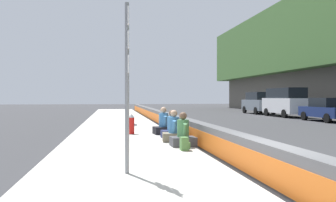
% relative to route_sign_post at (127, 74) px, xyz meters
% --- Properties ---
extents(ground_plane, '(160.00, 160.00, 0.00)m').
position_rel_route_sign_post_xyz_m(ground_plane, '(-0.99, -2.76, -2.23)').
color(ground_plane, '#353538').
rests_on(ground_plane, ground).
extents(sidewalk_strip, '(80.00, 4.40, 0.14)m').
position_rel_route_sign_post_xyz_m(sidewalk_strip, '(-0.99, -0.11, -2.16)').
color(sidewalk_strip, '#B5B2A8').
rests_on(sidewalk_strip, ground_plane).
extents(jersey_barrier, '(76.00, 0.45, 0.85)m').
position_rel_route_sign_post_xyz_m(jersey_barrier, '(-0.99, -2.76, -1.81)').
color(jersey_barrier, '#545456').
rests_on(jersey_barrier, ground_plane).
extents(route_sign_post, '(0.44, 0.09, 3.60)m').
position_rel_route_sign_post_xyz_m(route_sign_post, '(0.00, 0.00, 0.00)').
color(route_sign_post, gray).
rests_on(route_sign_post, sidewalk_strip).
extents(fire_hydrant, '(0.26, 0.46, 0.88)m').
position_rel_route_sign_post_xyz_m(fire_hydrant, '(7.67, -0.52, -1.65)').
color(fire_hydrant, red).
rests_on(fire_hydrant, sidewalk_strip).
extents(seated_person_foreground, '(0.72, 0.82, 1.12)m').
position_rel_route_sign_post_xyz_m(seated_person_foreground, '(3.73, -1.99, -1.74)').
color(seated_person_foreground, '#424247').
rests_on(seated_person_foreground, sidewalk_strip).
extents(seated_person_middle, '(0.79, 0.89, 1.14)m').
position_rel_route_sign_post_xyz_m(seated_person_middle, '(4.94, -1.90, -1.74)').
color(seated_person_middle, '#706651').
rests_on(seated_person_middle, sidewalk_strip).
extents(seated_person_rear, '(0.74, 0.84, 1.10)m').
position_rel_route_sign_post_xyz_m(seated_person_rear, '(6.01, -2.02, -1.75)').
color(seated_person_rear, '#23284C').
rests_on(seated_person_rear, sidewalk_strip).
extents(seated_person_far, '(0.80, 0.91, 1.18)m').
position_rel_route_sign_post_xyz_m(seated_person_far, '(7.45, -1.90, -1.72)').
color(seated_person_far, black).
rests_on(seated_person_far, sidewalk_strip).
extents(backpack, '(0.32, 0.28, 0.40)m').
position_rel_route_sign_post_xyz_m(backpack, '(2.84, -1.85, -1.90)').
color(backpack, '#4C7A3D').
rests_on(backpack, sidewalk_strip).
extents(parked_car_fourth, '(4.53, 2.00, 1.71)m').
position_rel_route_sign_post_xyz_m(parked_car_fourth, '(14.98, -14.87, -1.37)').
color(parked_car_fourth, navy).
rests_on(parked_car_fourth, ground_plane).
extents(parked_car_midline, '(5.12, 2.13, 2.56)m').
position_rel_route_sign_post_xyz_m(parked_car_midline, '(20.90, -14.88, -0.88)').
color(parked_car_midline, silver).
rests_on(parked_car_midline, ground_plane).
extents(parked_car_far, '(4.83, 2.12, 2.28)m').
position_rel_route_sign_post_xyz_m(parked_car_far, '(26.43, -14.87, -1.05)').
color(parked_car_far, slate).
rests_on(parked_car_far, ground_plane).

